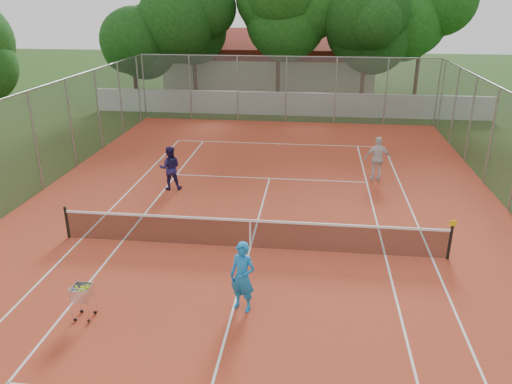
# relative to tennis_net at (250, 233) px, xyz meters

# --- Properties ---
(ground) EXTENTS (120.00, 120.00, 0.00)m
(ground) POSITION_rel_tennis_net_xyz_m (0.00, 0.00, -0.51)
(ground) COLOR #1B3A0F
(ground) RESTS_ON ground
(court_pad) EXTENTS (18.00, 34.00, 0.02)m
(court_pad) POSITION_rel_tennis_net_xyz_m (0.00, 0.00, -0.50)
(court_pad) COLOR #B43E23
(court_pad) RESTS_ON ground
(court_lines) EXTENTS (10.98, 23.78, 0.01)m
(court_lines) POSITION_rel_tennis_net_xyz_m (0.00, 0.00, -0.49)
(court_lines) COLOR white
(court_lines) RESTS_ON court_pad
(tennis_net) EXTENTS (11.88, 0.10, 0.98)m
(tennis_net) POSITION_rel_tennis_net_xyz_m (0.00, 0.00, 0.00)
(tennis_net) COLOR black
(tennis_net) RESTS_ON court_pad
(perimeter_fence) EXTENTS (18.00, 34.00, 4.00)m
(perimeter_fence) POSITION_rel_tennis_net_xyz_m (0.00, 0.00, 1.49)
(perimeter_fence) COLOR slate
(perimeter_fence) RESTS_ON ground
(boundary_wall) EXTENTS (26.00, 0.30, 1.50)m
(boundary_wall) POSITION_rel_tennis_net_xyz_m (0.00, 19.00, 0.24)
(boundary_wall) COLOR silver
(boundary_wall) RESTS_ON ground
(clubhouse) EXTENTS (16.40, 9.00, 4.40)m
(clubhouse) POSITION_rel_tennis_net_xyz_m (-2.00, 29.00, 1.69)
(clubhouse) COLOR beige
(clubhouse) RESTS_ON ground
(tropical_trees) EXTENTS (29.00, 19.00, 10.00)m
(tropical_trees) POSITION_rel_tennis_net_xyz_m (0.00, 22.00, 4.49)
(tropical_trees) COLOR black
(tropical_trees) RESTS_ON ground
(player_near) EXTENTS (0.78, 0.65, 1.83)m
(player_near) POSITION_rel_tennis_net_xyz_m (0.24, -3.25, 0.42)
(player_near) COLOR #177ECB
(player_near) RESTS_ON court_pad
(player_far_left) EXTENTS (0.99, 0.84, 1.78)m
(player_far_left) POSITION_rel_tennis_net_xyz_m (-3.86, 4.71, 0.40)
(player_far_left) COLOR #201A50
(player_far_left) RESTS_ON court_pad
(player_far_right) EXTENTS (1.15, 0.57, 1.90)m
(player_far_right) POSITION_rel_tennis_net_xyz_m (4.52, 6.72, 0.46)
(player_far_right) COLOR silver
(player_far_right) RESTS_ON court_pad
(ball_hopper) EXTENTS (0.53, 0.53, 0.96)m
(ball_hopper) POSITION_rel_tennis_net_xyz_m (-3.51, -4.09, -0.01)
(ball_hopper) COLOR silver
(ball_hopper) RESTS_ON court_pad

